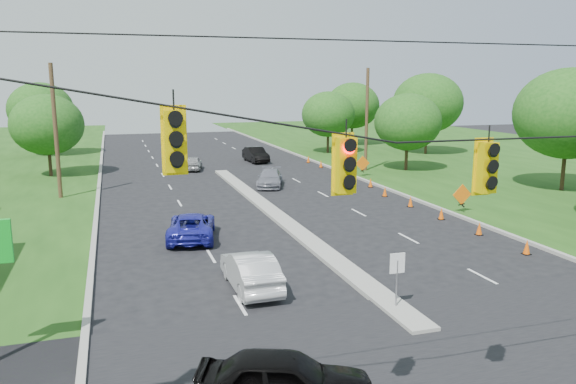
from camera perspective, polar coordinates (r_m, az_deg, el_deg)
name	(u,v)px	position (r m, az deg, el deg)	size (l,w,h in m)	color
curb_left	(98,196)	(40.93, -18.73, -0.42)	(0.25, 110.00, 0.16)	gray
curb_right	(365,181)	(45.14, 7.80, 1.08)	(0.25, 110.00, 0.16)	gray
median	(274,215)	(33.35, -1.38, -2.33)	(1.00, 34.00, 0.18)	gray
median_sign	(397,270)	(19.52, 11.03, -7.77)	(0.55, 0.06, 2.05)	gray
signal_span	(562,214)	(13.09, 26.09, -2.05)	(25.60, 0.32, 9.00)	#422D1C
utility_pole_far_left	(56,132)	(40.47, -22.53, 5.64)	(0.28, 0.28, 9.00)	#422D1C
utility_pole_far_right	(367,120)	(50.13, 7.99, 7.24)	(0.28, 0.28, 9.00)	#422D1C
cone_2	(527,247)	(27.88, 23.10, -5.16)	(0.32, 0.32, 0.70)	#EB5608
cone_3	(479,228)	(30.51, 18.86, -3.52)	(0.32, 0.32, 0.70)	#EB5608
cone_4	(441,214)	(33.30, 15.32, -2.13)	(0.32, 0.32, 0.70)	#EB5608
cone_5	(411,202)	(36.21, 12.34, -0.95)	(0.32, 0.32, 0.70)	#EB5608
cone_6	(385,192)	(39.22, 9.82, 0.05)	(0.32, 0.32, 0.70)	#EB5608
cone_7	(371,183)	(42.56, 8.39, 0.95)	(0.32, 0.32, 0.70)	#EB5608
cone_8	(352,175)	(45.69, 6.49, 1.68)	(0.32, 0.32, 0.70)	#EB5608
cone_9	(335,169)	(48.87, 4.83, 2.31)	(0.32, 0.32, 0.70)	#EB5608
cone_10	(321,164)	(52.09, 3.37, 2.87)	(0.32, 0.32, 0.70)	#EB5608
cone_11	(308,159)	(55.34, 2.08, 3.36)	(0.32, 0.32, 0.70)	#EB5608
work_sign_1	(462,196)	(35.06, 17.26, -0.35)	(1.27, 0.58, 1.37)	black
work_sign_2	(362,164)	(47.06, 7.58, 2.83)	(1.27, 0.58, 1.37)	black
tree_5	(47,125)	(50.55, -23.28, 6.30)	(5.88, 5.88, 6.86)	black
tree_6	(41,110)	(65.62, -23.83, 7.67)	(6.72, 6.72, 7.84)	black
tree_8	(569,114)	(44.72, 26.62, 7.14)	(7.56, 7.56, 8.82)	black
tree_9	(408,122)	(50.87, 12.07, 6.97)	(5.88, 5.88, 6.86)	black
tree_10	(428,103)	(63.47, 14.01, 8.75)	(7.56, 7.56, 8.82)	black
tree_11	(352,106)	(71.39, 6.56, 8.72)	(6.72, 6.72, 7.84)	black
tree_12	(328,114)	(62.65, 4.11, 7.89)	(5.88, 5.88, 6.86)	black
black_sedan	(285,381)	(14.03, -0.34, -18.67)	(1.72, 4.27, 1.45)	black
white_sedan	(251,270)	(21.50, -3.83, -7.93)	(1.51, 4.33, 1.43)	silver
blue_pickup	(192,226)	(28.51, -9.77, -3.42)	(2.21, 4.79, 1.33)	#20219D
silver_car_far	(270,178)	(42.42, -1.86, 1.42)	(1.79, 4.41, 1.28)	gray
silver_car_oncoming	(193,163)	(51.20, -9.61, 2.90)	(1.48, 3.68, 1.25)	gray
dark_car_receding	(256,155)	(55.82, -3.31, 3.81)	(1.56, 4.48, 1.48)	black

